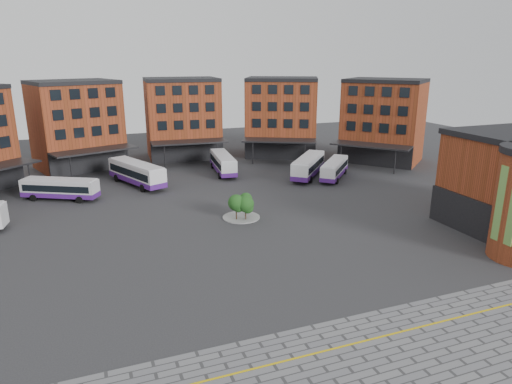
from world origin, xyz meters
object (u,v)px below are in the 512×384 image
object	(u,v)px
bus_c	(137,173)
bus_f	(334,169)
bus_e	(308,166)
bus_b	(60,188)
bus_d	(223,163)
tree_island	(242,205)

from	to	relation	value
bus_c	bus_f	xyz separation A→B (m)	(29.28, -6.98, -0.31)
bus_e	bus_f	distance (m)	4.10
bus_b	bus_d	world-z (taller)	bus_d
tree_island	bus_d	size ratio (longest dim) A/B	0.39
bus_e	bus_f	size ratio (longest dim) A/B	1.16
bus_c	bus_d	xyz separation A→B (m)	(14.04, 2.53, -0.17)
bus_b	bus_c	world-z (taller)	bus_c
bus_e	bus_f	bearing A→B (deg)	6.50
bus_b	bus_e	bearing A→B (deg)	-62.51
bus_c	bus_e	bearing A→B (deg)	-32.80
tree_island	bus_f	bearing A→B (deg)	32.79
bus_b	bus_c	size ratio (longest dim) A/B	0.82
bus_c	bus_e	world-z (taller)	bus_c
bus_c	bus_d	size ratio (longest dim) A/B	1.09
bus_c	bus_f	distance (m)	30.11
bus_c	bus_f	world-z (taller)	bus_c
bus_c	bus_f	bearing A→B (deg)	-36.01
bus_b	bus_d	bearing A→B (deg)	-46.61
bus_c	tree_island	bearing A→B (deg)	-86.45
bus_d	bus_b	bearing A→B (deg)	-159.11
bus_d	bus_e	distance (m)	13.87
tree_island	bus_f	distance (m)	23.36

